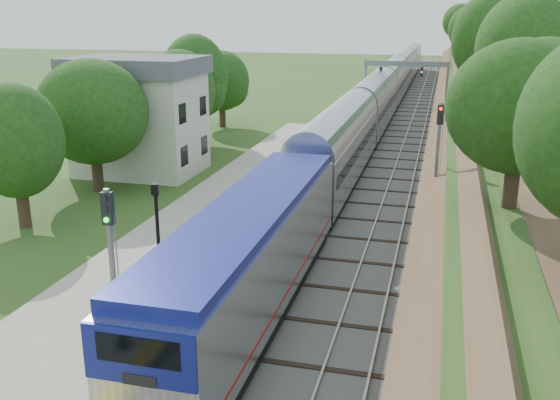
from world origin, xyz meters
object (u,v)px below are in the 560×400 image
(station_building, at_px, (139,115))
(signal_platform, at_px, (112,260))
(signal_farside, at_px, (438,149))
(signal_gantry, at_px, (406,75))
(train, at_px, (383,96))
(lamppost_far, at_px, (159,245))

(station_building, relative_size, signal_platform, 1.51)
(signal_platform, relative_size, signal_farside, 0.91)
(signal_farside, bearing_deg, signal_gantry, 96.93)
(signal_gantry, height_order, signal_farside, signal_farside)
(signal_gantry, xyz_separation_m, signal_farside, (3.73, -30.67, -0.87))
(train, distance_m, signal_platform, 52.67)
(train, distance_m, signal_farside, 35.17)
(signal_platform, height_order, signal_farside, signal_farside)
(train, bearing_deg, signal_platform, -93.16)
(train, bearing_deg, signal_farside, -79.83)
(station_building, height_order, signal_platform, station_building)
(signal_platform, bearing_deg, lamppost_far, 101.01)
(train, distance_m, lamppost_far, 47.62)
(signal_gantry, relative_size, lamppost_far, 1.91)
(signal_farside, bearing_deg, train, 100.17)
(station_building, xyz_separation_m, train, (14.00, 28.90, -1.91))
(station_building, bearing_deg, train, 64.15)
(train, bearing_deg, lamppost_far, -94.69)
(train, height_order, signal_platform, signal_platform)
(train, xyz_separation_m, lamppost_far, (-3.89, -47.46, 0.17))
(station_building, height_order, train, station_building)
(train, xyz_separation_m, signal_platform, (-2.90, -52.57, 1.69))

